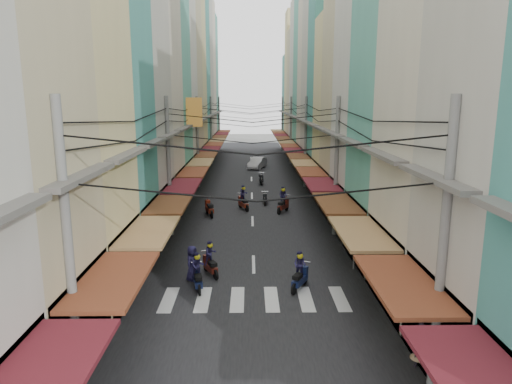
{
  "coord_description": "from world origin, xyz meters",
  "views": [
    {
      "loc": [
        -0.18,
        -23.35,
        8.11
      ],
      "look_at": [
        0.21,
        4.42,
        2.33
      ],
      "focal_mm": 32.0,
      "sensor_mm": 36.0,
      "label": 1
    }
  ],
  "objects": [
    {
      "name": "bicycle",
      "position": [
        6.68,
        -0.01,
        0.0
      ],
      "size": [
        1.68,
        0.83,
        1.1
      ],
      "primitive_type": "imported",
      "rotation": [
        0.0,
        0.0,
        1.42
      ],
      "color": "black",
      "rests_on": "ground"
    },
    {
      "name": "ground",
      "position": [
        0.0,
        0.0,
        0.0
      ],
      "size": [
        160.0,
        160.0,
        0.0
      ],
      "primitive_type": "plane",
      "color": "#61625D",
      "rests_on": "ground"
    },
    {
      "name": "sidewalk_right",
      "position": [
        6.5,
        20.0,
        0.03
      ],
      "size": [
        3.0,
        80.0,
        0.06
      ],
      "primitive_type": "cube",
      "color": "slate",
      "rests_on": "ground"
    },
    {
      "name": "market_umbrella",
      "position": [
        7.05,
        -5.1,
        2.33
      ],
      "size": [
        2.51,
        2.51,
        2.64
      ],
      "color": "#B2B2B7",
      "rests_on": "ground"
    },
    {
      "name": "moving_scooters",
      "position": [
        -0.13,
        4.81,
        0.53
      ],
      "size": [
        5.65,
        26.09,
        1.87
      ],
      "color": "black",
      "rests_on": "ground"
    },
    {
      "name": "pedestrians",
      "position": [
        -4.03,
        3.44,
        1.03
      ],
      "size": [
        12.35,
        26.46,
        2.18
      ],
      "color": "black",
      "rests_on": "ground"
    },
    {
      "name": "traffic_sign",
      "position": [
        4.78,
        -2.71,
        2.04
      ],
      "size": [
        0.1,
        0.62,
        2.81
      ],
      "color": "slate",
      "rests_on": "ground"
    },
    {
      "name": "road",
      "position": [
        0.0,
        20.0,
        0.01
      ],
      "size": [
        10.0,
        80.0,
        0.02
      ],
      "primitive_type": "cube",
      "color": "black",
      "rests_on": "ground"
    },
    {
      "name": "parked_scooters",
      "position": [
        4.77,
        -4.73,
        0.48
      ],
      "size": [
        13.03,
        11.86,
        1.0
      ],
      "color": "black",
      "rests_on": "ground"
    },
    {
      "name": "utility_poles",
      "position": [
        0.0,
        15.01,
        6.59
      ],
      "size": [
        10.2,
        66.13,
        8.2
      ],
      "color": "slate",
      "rests_on": "ground"
    },
    {
      "name": "sidewalk_left",
      "position": [
        -6.5,
        20.0,
        0.03
      ],
      "size": [
        3.0,
        80.0,
        0.06
      ],
      "primitive_type": "cube",
      "color": "slate",
      "rests_on": "ground"
    },
    {
      "name": "white_car",
      "position": [
        0.71,
        29.09,
        0.0
      ],
      "size": [
        4.83,
        3.05,
        1.59
      ],
      "primitive_type": "imported",
      "rotation": [
        0.0,
        0.0,
        -0.31
      ],
      "color": "silver",
      "rests_on": "ground"
    },
    {
      "name": "building_row_left",
      "position": [
        -7.92,
        16.56,
        9.78
      ],
      "size": [
        7.8,
        67.67,
        23.7
      ],
      "color": "beige",
      "rests_on": "ground"
    },
    {
      "name": "building_row_right",
      "position": [
        7.92,
        16.45,
        9.41
      ],
      "size": [
        7.8,
        68.98,
        22.59
      ],
      "color": "teal",
      "rests_on": "ground"
    },
    {
      "name": "crosswalk",
      "position": [
        -0.0,
        -6.0,
        0.03
      ],
      "size": [
        7.55,
        2.4,
        0.01
      ],
      "color": "silver",
      "rests_on": "ground"
    }
  ]
}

